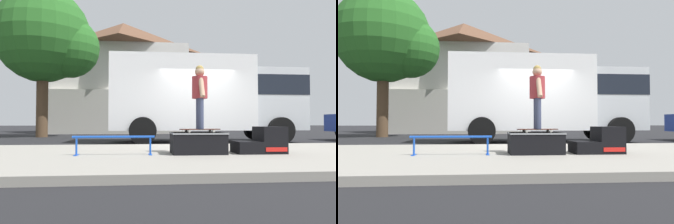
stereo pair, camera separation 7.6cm
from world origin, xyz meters
TOP-DOWN VIEW (x-y plane):
  - ground_plane at (0.00, 0.00)m, footprint 140.00×140.00m
  - sidewalk_slab at (0.00, -3.00)m, footprint 50.00×5.00m
  - skate_box at (-0.83, -3.19)m, footprint 1.03×0.70m
  - kicker_ramp at (0.46, -3.19)m, footprint 0.94×0.63m
  - grind_rail at (-2.42, -3.30)m, footprint 1.50×0.28m
  - skateboard at (-0.77, -3.14)m, footprint 0.80×0.33m
  - skater_kid at (-0.77, -3.14)m, footprint 0.30×0.64m
  - box_truck at (0.55, 2.20)m, footprint 6.91×2.63m
  - street_tree_main at (-6.44, 6.75)m, footprint 5.12×4.65m
  - house_behind at (-3.13, 14.66)m, footprint 9.54×8.23m

SIDE VIEW (x-z plane):
  - ground_plane at x=0.00m, z-range 0.00..0.00m
  - sidewalk_slab at x=0.00m, z-range 0.00..0.12m
  - kicker_ramp at x=0.46m, z-range 0.08..0.59m
  - skate_box at x=-0.83m, z-range 0.13..0.54m
  - grind_rail at x=-2.42m, z-range 0.21..0.56m
  - skateboard at x=-0.77m, z-range 0.55..0.62m
  - skater_kid at x=-0.77m, z-range 0.70..1.95m
  - box_truck at x=0.55m, z-range 0.18..3.23m
  - house_behind at x=-3.13m, z-range 0.04..8.44m
  - street_tree_main at x=-6.44m, z-range 1.21..8.60m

